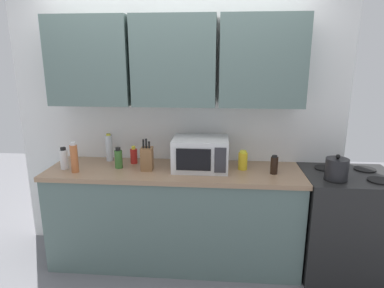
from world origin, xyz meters
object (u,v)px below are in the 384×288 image
object	(u,v)px
kettle	(337,169)
bottle_spice_jar	(74,158)
bottle_yellow_mustard	(243,161)
bottle_white_jar	(64,159)
stove_range	(345,223)
bottle_green_oil	(119,159)
microwave	(201,154)
bottle_clear_tall	(109,148)
knife_block	(147,158)
bottle_red_sauce	(134,156)
bottle_soy_dark	(274,165)

from	to	relation	value
kettle	bottle_spice_jar	distance (m)	2.17
bottle_spice_jar	bottle_yellow_mustard	bearing A→B (deg)	7.71
bottle_white_jar	stove_range	bearing A→B (deg)	1.26
bottle_yellow_mustard	bottle_green_oil	distance (m)	1.10
microwave	bottle_spice_jar	size ratio (longest dim) A/B	1.79
microwave	bottle_yellow_mustard	bearing A→B (deg)	2.98
stove_range	microwave	xyz separation A→B (m)	(-1.27, 0.05, 0.59)
microwave	bottle_white_jar	size ratio (longest dim) A/B	2.43
kettle	bottle_spice_jar	world-z (taller)	bottle_spice_jar
bottle_spice_jar	bottle_clear_tall	bearing A→B (deg)	61.25
kettle	bottle_yellow_mustard	world-z (taller)	kettle
knife_block	bottle_clear_tall	distance (m)	0.48
bottle_green_oil	bottle_white_jar	size ratio (longest dim) A/B	0.95
kettle	microwave	world-z (taller)	microwave
knife_block	microwave	bearing A→B (deg)	7.70
stove_range	bottle_red_sauce	distance (m)	1.98
kettle	bottle_spice_jar	size ratio (longest dim) A/B	0.76
bottle_spice_jar	bottle_green_oil	world-z (taller)	bottle_spice_jar
microwave	bottle_green_oil	size ratio (longest dim) A/B	2.55
bottle_green_oil	bottle_clear_tall	bearing A→B (deg)	126.17
kettle	bottle_clear_tall	world-z (taller)	bottle_clear_tall
bottle_red_sauce	bottle_clear_tall	world-z (taller)	bottle_clear_tall
bottle_yellow_mustard	stove_range	bearing A→B (deg)	-4.19
bottle_soy_dark	bottle_spice_jar	world-z (taller)	bottle_spice_jar
knife_block	bottle_soy_dark	world-z (taller)	knife_block
stove_range	bottle_red_sauce	xyz separation A→B (m)	(-1.90, 0.16, 0.52)
bottle_yellow_mustard	bottle_soy_dark	xyz separation A→B (m)	(0.26, -0.09, -0.00)
stove_range	bottle_green_oil	size ratio (longest dim) A/B	4.84
bottle_yellow_mustard	bottle_soy_dark	bearing A→B (deg)	-20.11
stove_range	bottle_spice_jar	bearing A→B (deg)	-176.84
bottle_green_oil	bottle_soy_dark	bearing A→B (deg)	-1.66
microwave	bottle_green_oil	world-z (taller)	microwave
knife_block	bottle_clear_tall	bearing A→B (deg)	150.53
bottle_red_sauce	bottle_clear_tall	size ratio (longest dim) A/B	0.63
microwave	bottle_soy_dark	size ratio (longest dim) A/B	2.97
bottle_clear_tall	bottle_yellow_mustard	xyz separation A→B (m)	(1.25, -0.15, -0.05)
microwave	bottle_red_sauce	bearing A→B (deg)	170.09
stove_range	bottle_white_jar	bearing A→B (deg)	-178.74
knife_block	bottle_spice_jar	distance (m)	0.62
bottle_clear_tall	bottle_white_jar	xyz separation A→B (m)	(-0.32, -0.27, -0.03)
bottle_green_oil	knife_block	bearing A→B (deg)	-5.95
bottle_clear_tall	knife_block	bearing A→B (deg)	-29.47
bottle_red_sauce	bottle_green_oil	world-z (taller)	bottle_green_oil
knife_block	bottle_spice_jar	xyz separation A→B (m)	(-0.61, -0.11, 0.02)
bottle_clear_tall	bottle_spice_jar	distance (m)	0.40
kettle	stove_range	bearing A→B (deg)	39.47
bottle_soy_dark	bottle_green_oil	bearing A→B (deg)	178.34
stove_range	bottle_spice_jar	distance (m)	2.42
stove_range	bottle_green_oil	world-z (taller)	bottle_green_oil
bottle_white_jar	bottle_clear_tall	bearing A→B (deg)	40.52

